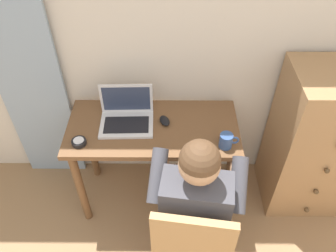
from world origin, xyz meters
name	(u,v)px	position (x,y,z in m)	size (l,w,h in m)	color
wall_back	(195,30)	(0.00, 2.20, 1.25)	(4.80, 0.05, 2.50)	beige
curtain_panel	(22,61)	(-1.10, 2.13, 1.07)	(0.45, 0.03, 2.14)	#8EA3B7
desk	(153,140)	(-0.27, 1.87, 0.62)	(1.11, 0.53, 0.75)	brown
dresser	(315,142)	(0.85, 1.90, 0.57)	(0.55, 0.51, 1.14)	#9E754C
chair	(192,240)	(-0.02, 1.22, 0.49)	(0.47, 0.45, 0.87)	brown
person_seated	(196,194)	(0.00, 1.40, 0.67)	(0.58, 0.62, 1.19)	#4C4C4C
laptop	(127,116)	(-0.43, 1.91, 0.80)	(0.35, 0.26, 0.24)	silver
computer_mouse	(165,121)	(-0.19, 1.90, 0.76)	(0.06, 0.10, 0.03)	black
desk_clock	(79,142)	(-0.71, 1.71, 0.76)	(0.09, 0.09, 0.03)	black
coffee_mug	(226,141)	(0.19, 1.69, 0.80)	(0.12, 0.08, 0.09)	#33518C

